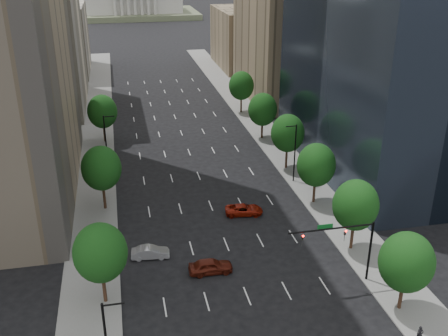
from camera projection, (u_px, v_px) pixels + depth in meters
sidewalk_left at (95, 184)px, 76.08m from camera, size 6.00×200.00×0.15m
sidewalk_right at (295, 167)px, 81.97m from camera, size 6.00×200.00×0.15m
midrise_cream_left at (43, 24)px, 105.83m from camera, size 14.00×30.00×35.00m
filler_left at (60, 39)px, 138.81m from camera, size 14.00×26.00×18.00m
parking_tan_right at (280, 31)px, 113.65m from camera, size 14.00×30.00×30.00m
filler_right at (243, 38)px, 146.04m from camera, size 14.00×26.00×16.00m
tree_right_0 at (406, 262)px, 48.19m from camera, size 5.20×5.20×8.39m
tree_right_1 at (356, 205)px, 57.91m from camera, size 5.20×5.20×8.75m
tree_right_2 at (316, 165)px, 68.72m from camera, size 5.20×5.20×8.61m
tree_right_3 at (288, 133)px, 79.36m from camera, size 5.20×5.20×8.89m
tree_right_4 at (263, 110)px, 92.08m from camera, size 5.20×5.20×8.46m
tree_right_5 at (241, 86)px, 106.31m from camera, size 5.20×5.20×8.75m
tree_left_0 at (100, 253)px, 48.99m from camera, size 5.20×5.20×8.75m
tree_left_1 at (101, 168)px, 66.83m from camera, size 5.20×5.20×8.97m
tree_left_2 at (102, 112)px, 90.25m from camera, size 5.20×5.20×8.68m
streetlight_rn at (295, 152)px, 75.19m from camera, size 1.70×0.20×9.00m
streetlight_ln at (106, 141)px, 79.04m from camera, size 1.70×0.20×9.00m
traffic_signal at (349, 241)px, 52.10m from camera, size 9.12×0.40×7.38m
foothills at (152, 11)px, 584.24m from camera, size 720.00×413.00×263.00m
car_maroon at (211, 266)px, 55.57m from camera, size 4.79×1.98×1.62m
car_silver at (150, 252)px, 58.25m from camera, size 4.40×1.86×1.41m
car_red_far at (244, 210)px, 67.59m from camera, size 5.21×2.93×1.38m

